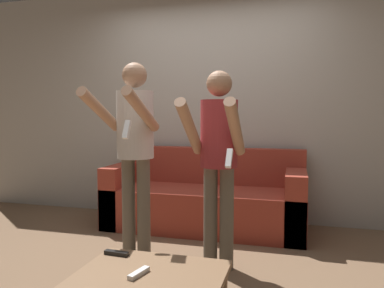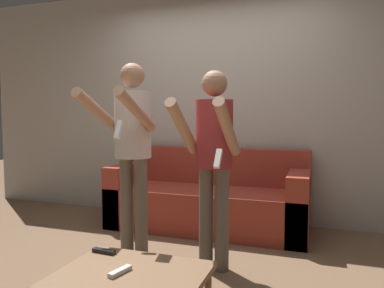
{
  "view_description": "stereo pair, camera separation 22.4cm",
  "coord_description": "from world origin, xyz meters",
  "px_view_note": "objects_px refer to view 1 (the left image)",
  "views": [
    {
      "loc": [
        0.91,
        -2.73,
        1.22
      ],
      "look_at": [
        -0.0,
        0.59,
        0.94
      ],
      "focal_mm": 35.0,
      "sensor_mm": 36.0,
      "label": 1
    },
    {
      "loc": [
        1.12,
        -2.67,
        1.22
      ],
      "look_at": [
        -0.0,
        0.59,
        0.94
      ],
      "focal_mm": 35.0,
      "sensor_mm": 36.0,
      "label": 2
    }
  ],
  "objects_px": {
    "person_standing_left": "(134,140)",
    "person_standing_right": "(218,150)",
    "remote_far": "(116,253)",
    "couch": "(205,201)",
    "remote_near": "(139,273)",
    "coffee_table": "(149,282)"
  },
  "relations": [
    {
      "from": "person_standing_left",
      "to": "person_standing_right",
      "type": "xyz_separation_m",
      "value": [
        0.7,
        -0.0,
        -0.07
      ]
    },
    {
      "from": "remote_far",
      "to": "couch",
      "type": "bearing_deg",
      "value": 87.06
    },
    {
      "from": "person_standing_left",
      "to": "remote_far",
      "type": "bearing_deg",
      "value": -73.28
    },
    {
      "from": "remote_near",
      "to": "remote_far",
      "type": "xyz_separation_m",
      "value": [
        -0.24,
        0.23,
        0.0
      ]
    },
    {
      "from": "person_standing_left",
      "to": "couch",
      "type": "bearing_deg",
      "value": 71.48
    },
    {
      "from": "coffee_table",
      "to": "remote_far",
      "type": "xyz_separation_m",
      "value": [
        -0.29,
        0.2,
        0.05
      ]
    },
    {
      "from": "person_standing_left",
      "to": "remote_near",
      "type": "distance_m",
      "value": 1.33
    },
    {
      "from": "couch",
      "to": "remote_near",
      "type": "distance_m",
      "value": 2.12
    },
    {
      "from": "couch",
      "to": "remote_near",
      "type": "relative_size",
      "value": 13.48
    },
    {
      "from": "person_standing_left",
      "to": "remote_far",
      "type": "height_order",
      "value": "person_standing_left"
    },
    {
      "from": "remote_near",
      "to": "remote_far",
      "type": "bearing_deg",
      "value": 136.92
    },
    {
      "from": "person_standing_right",
      "to": "person_standing_left",
      "type": "bearing_deg",
      "value": 179.83
    },
    {
      "from": "couch",
      "to": "coffee_table",
      "type": "distance_m",
      "value": 2.1
    },
    {
      "from": "coffee_table",
      "to": "remote_near",
      "type": "relative_size",
      "value": 5.05
    },
    {
      "from": "person_standing_left",
      "to": "coffee_table",
      "type": "bearing_deg",
      "value": -62.6
    },
    {
      "from": "remote_near",
      "to": "coffee_table",
      "type": "bearing_deg",
      "value": 23.13
    },
    {
      "from": "person_standing_right",
      "to": "coffee_table",
      "type": "relative_size",
      "value": 1.99
    },
    {
      "from": "person_standing_right",
      "to": "remote_far",
      "type": "distance_m",
      "value": 1.1
    },
    {
      "from": "coffee_table",
      "to": "remote_far",
      "type": "relative_size",
      "value": 5.12
    },
    {
      "from": "remote_near",
      "to": "remote_far",
      "type": "distance_m",
      "value": 0.33
    },
    {
      "from": "person_standing_right",
      "to": "remote_far",
      "type": "bearing_deg",
      "value": -118.03
    },
    {
      "from": "remote_far",
      "to": "person_standing_left",
      "type": "bearing_deg",
      "value": 106.72
    }
  ]
}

